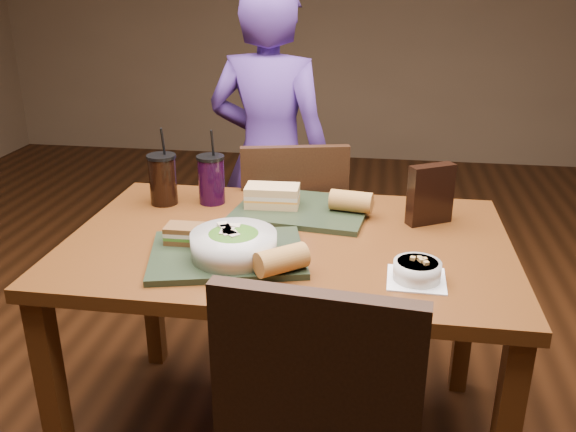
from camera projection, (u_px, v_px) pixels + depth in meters
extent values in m
cube|color=#592F11|center=(55.00, 408.00, 1.70)|extent=(0.06, 0.06, 0.71)
cube|color=#592F11|center=(151.00, 283.00, 2.39)|extent=(0.06, 0.06, 0.71)
cube|color=#592F11|center=(466.00, 306.00, 2.22)|extent=(0.06, 0.06, 0.71)
cube|color=#592F11|center=(288.00, 244.00, 1.82)|extent=(1.30, 0.85, 0.04)
cube|color=black|center=(314.00, 404.00, 1.18)|extent=(0.41, 0.08, 0.49)
cube|color=black|center=(301.00, 250.00, 2.52)|extent=(0.47, 0.47, 0.04)
cube|color=black|center=(295.00, 208.00, 2.26)|extent=(0.39, 0.12, 0.47)
cube|color=black|center=(254.00, 314.00, 2.47)|extent=(0.04, 0.04, 0.40)
cube|color=black|center=(337.00, 320.00, 2.42)|extent=(0.04, 0.04, 0.40)
cube|color=black|center=(269.00, 276.00, 2.77)|extent=(0.04, 0.04, 0.40)
cube|color=black|center=(343.00, 281.00, 2.73)|extent=(0.04, 0.04, 0.40)
imported|color=#482B78|center=(270.00, 159.00, 2.63)|extent=(0.58, 0.43, 1.48)
cube|color=black|center=(228.00, 254.00, 1.68)|extent=(0.49, 0.41, 0.02)
cube|color=black|center=(303.00, 209.00, 2.01)|extent=(0.46, 0.37, 0.02)
cylinder|color=silver|center=(234.00, 245.00, 1.64)|extent=(0.23, 0.23, 0.07)
ellipsoid|color=#427219|center=(234.00, 240.00, 1.63)|extent=(0.19, 0.19, 0.06)
cube|color=beige|center=(230.00, 234.00, 1.61)|extent=(0.05, 0.04, 0.01)
cube|color=beige|center=(225.00, 232.00, 1.62)|extent=(0.03, 0.04, 0.01)
cube|color=beige|center=(226.00, 228.00, 1.65)|extent=(0.04, 0.05, 0.01)
cube|color=beige|center=(229.00, 230.00, 1.63)|extent=(0.03, 0.04, 0.01)
cube|color=beige|center=(233.00, 226.00, 1.66)|extent=(0.04, 0.03, 0.01)
cube|color=beige|center=(223.00, 225.00, 1.66)|extent=(0.04, 0.05, 0.01)
cube|color=beige|center=(232.00, 235.00, 1.60)|extent=(0.05, 0.05, 0.01)
cube|color=white|center=(416.00, 279.00, 1.56)|extent=(0.15, 0.15, 0.00)
cylinder|color=silver|center=(417.00, 270.00, 1.55)|extent=(0.12, 0.12, 0.05)
cylinder|color=black|center=(418.00, 264.00, 1.54)|extent=(0.10, 0.10, 0.01)
cube|color=#B28947|center=(424.00, 259.00, 1.54)|extent=(0.01, 0.01, 0.01)
cube|color=#B28947|center=(426.00, 263.00, 1.52)|extent=(0.02, 0.02, 0.01)
cube|color=#B28947|center=(420.00, 258.00, 1.55)|extent=(0.01, 0.01, 0.01)
cube|color=#B28947|center=(422.00, 260.00, 1.54)|extent=(0.02, 0.02, 0.01)
cube|color=#B28947|center=(413.00, 258.00, 1.55)|extent=(0.02, 0.02, 0.01)
cube|color=#593819|center=(185.00, 239.00, 1.74)|extent=(0.11, 0.07, 0.01)
cube|color=#3F721E|center=(185.00, 236.00, 1.73)|extent=(0.11, 0.07, 0.01)
cube|color=beige|center=(185.00, 232.00, 1.73)|extent=(0.11, 0.07, 0.01)
cube|color=#593819|center=(184.00, 228.00, 1.72)|extent=(0.11, 0.07, 0.01)
cube|color=tan|center=(272.00, 202.00, 2.01)|extent=(0.18, 0.10, 0.02)
cube|color=orange|center=(272.00, 198.00, 2.00)|extent=(0.18, 0.10, 0.01)
cube|color=beige|center=(272.00, 195.00, 2.00)|extent=(0.18, 0.10, 0.01)
cube|color=tan|center=(272.00, 189.00, 1.99)|extent=(0.18, 0.10, 0.02)
cylinder|color=#AD7533|center=(281.00, 260.00, 1.55)|extent=(0.15, 0.14, 0.07)
cylinder|color=#AD7533|center=(351.00, 201.00, 1.95)|extent=(0.14, 0.09, 0.07)
cylinder|color=black|center=(163.00, 181.00, 2.06)|extent=(0.09, 0.09, 0.16)
cylinder|color=black|center=(161.00, 156.00, 2.02)|extent=(0.10, 0.10, 0.01)
cylinder|color=black|center=(163.00, 143.00, 2.01)|extent=(0.01, 0.03, 0.10)
cylinder|color=black|center=(211.00, 181.00, 2.06)|extent=(0.09, 0.09, 0.16)
cylinder|color=black|center=(210.00, 157.00, 2.03)|extent=(0.09, 0.09, 0.01)
cylinder|color=black|center=(213.00, 144.00, 2.02)|extent=(0.01, 0.03, 0.10)
cube|color=black|center=(430.00, 194.00, 1.89)|extent=(0.15, 0.11, 0.19)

